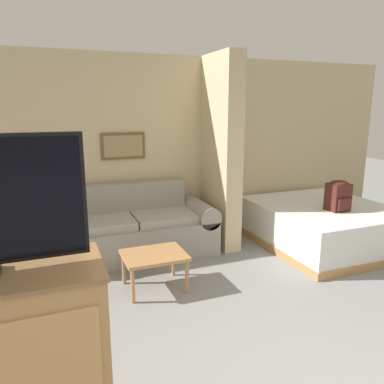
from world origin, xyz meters
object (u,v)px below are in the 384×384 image
object	(u,v)px
couch	(133,230)
coffee_table	(154,258)
table_lamp	(31,200)
backpack	(338,195)
bed	(322,224)

from	to	relation	value
couch	coffee_table	size ratio (longest dim) A/B	3.28
couch	table_lamp	distance (m)	1.29
backpack	coffee_table	bearing A→B (deg)	-176.40
backpack	bed	bearing A→B (deg)	86.68
couch	backpack	bearing A→B (deg)	-18.39
couch	coffee_table	bearing A→B (deg)	-89.96
coffee_table	table_lamp	xyz separation A→B (m)	(-1.18, 1.07, 0.49)
coffee_table	backpack	xyz separation A→B (m)	(2.58, 0.16, 0.43)
couch	table_lamp	size ratio (longest dim) A/B	5.08
coffee_table	backpack	world-z (taller)	backpack
couch	bed	bearing A→B (deg)	-12.51
bed	backpack	bearing A→B (deg)	-93.32
table_lamp	backpack	size ratio (longest dim) A/B	1.04
coffee_table	table_lamp	size ratio (longest dim) A/B	1.55
couch	backpack	xyz separation A→B (m)	(2.58, -0.86, 0.44)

